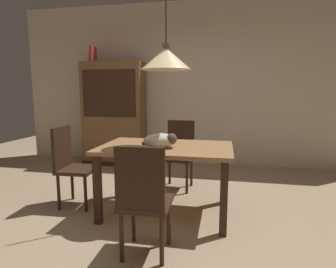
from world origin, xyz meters
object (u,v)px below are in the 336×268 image
object	(u,v)px
chair_left_side	(71,163)
book_yellow_short	(90,57)
hutch_bookcase	(114,116)
book_red_tall	(93,54)
chair_near_front	(144,197)
dining_table	(166,155)
pendant_lamp	(166,58)
chair_far_back	(179,151)
cat_sleeping	(161,140)

from	to	relation	value
chair_left_side	book_yellow_short	xyz separation A→B (m)	(-0.67, 1.95, 1.43)
hutch_bookcase	book_red_tall	world-z (taller)	book_red_tall
book_yellow_short	chair_near_front	bearing A→B (deg)	-57.48
dining_table	pendant_lamp	distance (m)	1.01
chair_far_back	pendant_lamp	distance (m)	1.45
cat_sleeping	book_yellow_short	xyz separation A→B (m)	(-1.77, 2.05, 1.11)
dining_table	chair_near_front	xyz separation A→B (m)	(0.00, -0.88, -0.14)
dining_table	book_yellow_short	bearing A→B (deg)	132.74
hutch_bookcase	book_red_tall	xyz separation A→B (m)	(-0.37, 0.00, 1.10)
chair_far_back	book_red_tall	size ratio (longest dim) A/B	3.32
pendant_lamp	chair_near_front	bearing A→B (deg)	-89.88
chair_near_front	chair_left_side	distance (m)	1.43
dining_table	book_yellow_short	distance (m)	2.95
chair_left_side	book_red_tall	size ratio (longest dim) A/B	3.32
dining_table	book_red_tall	xyz separation A→B (m)	(-1.74, 1.95, 1.34)
chair_left_side	book_red_tall	distance (m)	2.52
pendant_lamp	book_red_tall	xyz separation A→B (m)	(-1.74, 1.95, 0.33)
dining_table	cat_sleeping	size ratio (longest dim) A/B	3.49
chair_far_back	hutch_bookcase	distance (m)	1.78
pendant_lamp	book_yellow_short	bearing A→B (deg)	132.74
chair_far_back	chair_left_side	size ratio (longest dim) A/B	1.00
dining_table	book_yellow_short	size ratio (longest dim) A/B	7.00
hutch_bookcase	book_red_tall	size ratio (longest dim) A/B	6.61
chair_far_back	book_red_tall	xyz separation A→B (m)	(-1.75, 1.07, 1.48)
chair_near_front	book_red_tall	bearing A→B (deg)	121.69
chair_left_side	hutch_bookcase	world-z (taller)	hutch_bookcase
chair_far_back	book_yellow_short	distance (m)	2.54
pendant_lamp	book_yellow_short	size ratio (longest dim) A/B	6.50
book_red_tall	chair_far_back	bearing A→B (deg)	-31.45
hutch_bookcase	book_yellow_short	xyz separation A→B (m)	(-0.43, 0.00, 1.05)
chair_near_front	book_yellow_short	xyz separation A→B (m)	(-1.80, 2.83, 1.43)
pendant_lamp	book_yellow_short	distance (m)	2.67
cat_sleeping	pendant_lamp	size ratio (longest dim) A/B	0.31
dining_table	book_yellow_short	world-z (taller)	book_yellow_short
dining_table	chair_far_back	size ratio (longest dim) A/B	1.51
cat_sleeping	chair_left_side	bearing A→B (deg)	175.08
dining_table	chair_near_front	world-z (taller)	chair_near_front
chair_near_front	book_red_tall	distance (m)	3.64
cat_sleeping	book_yellow_short	size ratio (longest dim) A/B	2.01
cat_sleeping	book_yellow_short	bearing A→B (deg)	130.79
chair_far_back	cat_sleeping	size ratio (longest dim) A/B	2.32
chair_far_back	chair_left_side	xyz separation A→B (m)	(-1.13, -0.88, 0.00)
cat_sleeping	book_red_tall	size ratio (longest dim) A/B	1.43
chair_left_side	cat_sleeping	xyz separation A→B (m)	(1.09, -0.09, 0.32)
chair_near_front	book_red_tall	size ratio (longest dim) A/B	3.32
dining_table	pendant_lamp	world-z (taller)	pendant_lamp
cat_sleeping	book_red_tall	distance (m)	2.91
book_red_tall	pendant_lamp	bearing A→B (deg)	-48.18
book_red_tall	dining_table	bearing A→B (deg)	-48.18
book_yellow_short	book_red_tall	bearing A→B (deg)	0.00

